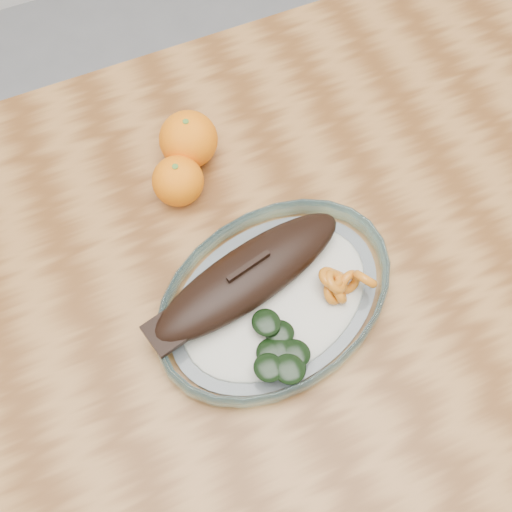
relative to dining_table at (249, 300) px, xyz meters
name	(u,v)px	position (x,y,z in m)	size (l,w,h in m)	color
ground	(251,408)	(0.00, 0.00, -0.65)	(3.00, 3.00, 0.00)	slate
dining_table	(249,300)	(0.00, 0.00, 0.00)	(1.20, 0.80, 0.75)	brown
plated_meal	(274,296)	(0.01, -0.05, 0.12)	(0.70, 0.70, 0.08)	white
orange_left	(178,181)	(-0.04, 0.14, 0.13)	(0.07, 0.07, 0.07)	#FF4E05
orange_right	(188,140)	(0.00, 0.19, 0.14)	(0.08, 0.08, 0.08)	#FF4E05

